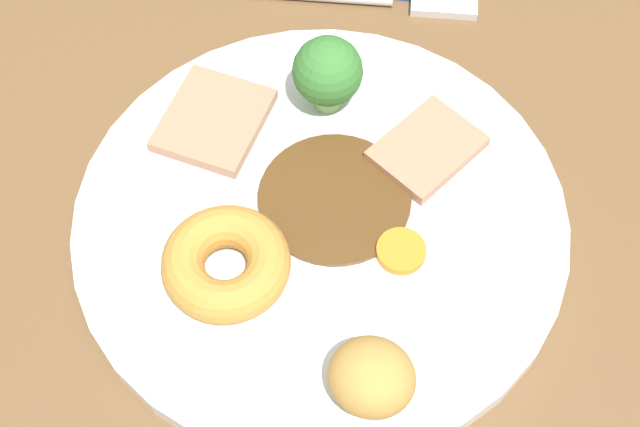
# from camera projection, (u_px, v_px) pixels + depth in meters

# --- Properties ---
(dining_table) EXTENTS (1.20, 0.84, 0.04)m
(dining_table) POSITION_uv_depth(u_px,v_px,m) (361.00, 245.00, 0.55)
(dining_table) COLOR brown
(dining_table) RESTS_ON ground
(dinner_plate) EXTENTS (0.28, 0.28, 0.01)m
(dinner_plate) POSITION_uv_depth(u_px,v_px,m) (320.00, 229.00, 0.53)
(dinner_plate) COLOR white
(dinner_plate) RESTS_ON dining_table
(gravy_pool) EXTENTS (0.09, 0.09, 0.00)m
(gravy_pool) POSITION_uv_depth(u_px,v_px,m) (334.00, 198.00, 0.53)
(gravy_pool) COLOR #563819
(gravy_pool) RESTS_ON dinner_plate
(meat_slice_main) EXTENTS (0.08, 0.07, 0.01)m
(meat_slice_main) POSITION_uv_depth(u_px,v_px,m) (214.00, 120.00, 0.55)
(meat_slice_main) COLOR tan
(meat_slice_main) RESTS_ON dinner_plate
(meat_slice_under) EXTENTS (0.08, 0.07, 0.01)m
(meat_slice_under) POSITION_uv_depth(u_px,v_px,m) (427.00, 149.00, 0.54)
(meat_slice_under) COLOR tan
(meat_slice_under) RESTS_ON dinner_plate
(yorkshire_pudding) EXTENTS (0.07, 0.07, 0.02)m
(yorkshire_pudding) POSITION_uv_depth(u_px,v_px,m) (226.00, 263.00, 0.49)
(yorkshire_pudding) COLOR #C68938
(yorkshire_pudding) RESTS_ON dinner_plate
(roast_potato_left) EXTENTS (0.06, 0.06, 0.03)m
(roast_potato_left) POSITION_uv_depth(u_px,v_px,m) (372.00, 377.00, 0.46)
(roast_potato_left) COLOR #BC8C42
(roast_potato_left) RESTS_ON dinner_plate
(carrot_coin_front) EXTENTS (0.03, 0.03, 0.01)m
(carrot_coin_front) POSITION_uv_depth(u_px,v_px,m) (401.00, 251.00, 0.51)
(carrot_coin_front) COLOR orange
(carrot_coin_front) RESTS_ON dinner_plate
(broccoli_floret) EXTENTS (0.04, 0.04, 0.05)m
(broccoli_floret) POSITION_uv_depth(u_px,v_px,m) (328.00, 72.00, 0.54)
(broccoli_floret) COLOR #8CB766
(broccoli_floret) RESTS_ON dinner_plate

